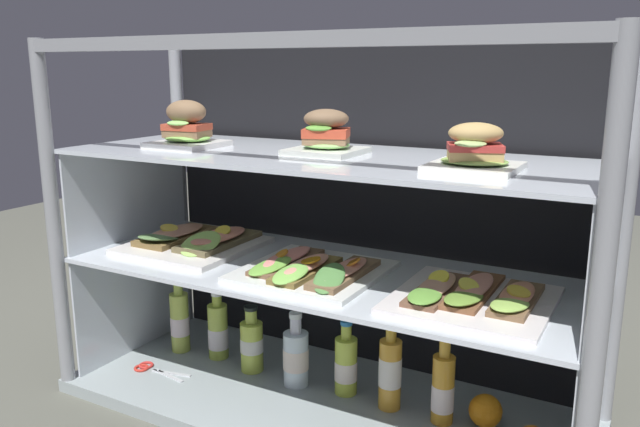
% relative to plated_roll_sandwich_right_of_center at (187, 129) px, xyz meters
% --- Properties ---
extents(ground_plane, '(6.00, 6.00, 0.02)m').
position_rel_plated_roll_sandwich_right_of_center_xyz_m(ground_plane, '(0.39, 0.04, -0.76)').
color(ground_plane, '#57584D').
rests_on(ground_plane, ground).
extents(case_base_deck, '(1.41, 0.56, 0.04)m').
position_rel_plated_roll_sandwich_right_of_center_xyz_m(case_base_deck, '(0.39, 0.04, -0.73)').
color(case_base_deck, '#97A3A5').
rests_on(case_base_deck, ground).
extents(case_frame, '(1.41, 0.56, 0.98)m').
position_rel_plated_roll_sandwich_right_of_center_xyz_m(case_frame, '(0.39, 0.18, -0.21)').
color(case_frame, gray).
rests_on(case_frame, ground).
extents(riser_lower_tier, '(1.33, 0.48, 0.35)m').
position_rel_plated_roll_sandwich_right_of_center_xyz_m(riser_lower_tier, '(0.39, 0.04, -0.54)').
color(riser_lower_tier, silver).
rests_on(riser_lower_tier, case_base_deck).
extents(shelf_lower_glass, '(1.35, 0.50, 0.01)m').
position_rel_plated_roll_sandwich_right_of_center_xyz_m(shelf_lower_glass, '(0.39, 0.04, -0.36)').
color(shelf_lower_glass, silver).
rests_on(shelf_lower_glass, riser_lower_tier).
extents(riser_upper_tier, '(1.33, 0.48, 0.29)m').
position_rel_plated_roll_sandwich_right_of_center_xyz_m(riser_upper_tier, '(0.39, 0.04, -0.21)').
color(riser_upper_tier, silver).
rests_on(riser_upper_tier, shelf_lower_glass).
extents(shelf_upper_glass, '(1.35, 0.50, 0.01)m').
position_rel_plated_roll_sandwich_right_of_center_xyz_m(shelf_upper_glass, '(0.39, 0.04, -0.06)').
color(shelf_upper_glass, silver).
rests_on(shelf_upper_glass, riser_upper_tier).
extents(plated_roll_sandwich_right_of_center, '(0.18, 0.18, 0.13)m').
position_rel_plated_roll_sandwich_right_of_center_xyz_m(plated_roll_sandwich_right_of_center, '(0.00, 0.00, 0.00)').
color(plated_roll_sandwich_right_of_center, white).
rests_on(plated_roll_sandwich_right_of_center, shelf_upper_glass).
extents(plated_roll_sandwich_near_left_corner, '(0.17, 0.17, 0.11)m').
position_rel_plated_roll_sandwich_right_of_center_xyz_m(plated_roll_sandwich_near_left_corner, '(0.40, 0.06, -0.00)').
color(plated_roll_sandwich_near_left_corner, white).
rests_on(plated_roll_sandwich_near_left_corner, shelf_upper_glass).
extents(plated_roll_sandwich_far_left, '(0.18, 0.18, 0.10)m').
position_rel_plated_roll_sandwich_right_of_center_xyz_m(plated_roll_sandwich_far_left, '(0.79, -0.02, -0.01)').
color(plated_roll_sandwich_far_left, white).
rests_on(plated_roll_sandwich_far_left, shelf_upper_glass).
extents(open_sandwich_tray_mid_left, '(0.34, 0.34, 0.06)m').
position_rel_plated_roll_sandwich_right_of_center_xyz_m(open_sandwich_tray_mid_left, '(-0.03, 0.04, -0.33)').
color(open_sandwich_tray_mid_left, white).
rests_on(open_sandwich_tray_mid_left, shelf_lower_glass).
extents(open_sandwich_tray_near_left_corner, '(0.34, 0.34, 0.06)m').
position_rel_plated_roll_sandwich_right_of_center_xyz_m(open_sandwich_tray_near_left_corner, '(0.40, -0.02, -0.33)').
color(open_sandwich_tray_near_left_corner, white).
rests_on(open_sandwich_tray_near_left_corner, shelf_lower_glass).
extents(open_sandwich_tray_near_right_corner, '(0.34, 0.34, 0.05)m').
position_rel_plated_roll_sandwich_right_of_center_xyz_m(open_sandwich_tray_near_right_corner, '(0.80, -0.01, -0.33)').
color(open_sandwich_tray_near_right_corner, white).
rests_on(open_sandwich_tray_near_right_corner, shelf_lower_glass).
extents(juice_bottle_back_left, '(0.06, 0.06, 0.25)m').
position_rel_plated_roll_sandwich_right_of_center_xyz_m(juice_bottle_back_left, '(-0.14, 0.08, -0.61)').
color(juice_bottle_back_left, '#C0D455').
rests_on(juice_bottle_back_left, case_base_deck).
extents(juice_bottle_back_right, '(0.06, 0.06, 0.22)m').
position_rel_plated_roll_sandwich_right_of_center_xyz_m(juice_bottle_back_right, '(-0.00, 0.10, -0.63)').
color(juice_bottle_back_right, '#B2C84A').
rests_on(juice_bottle_back_right, case_base_deck).
extents(juice_bottle_front_right_end, '(0.07, 0.07, 0.20)m').
position_rel_plated_roll_sandwich_right_of_center_xyz_m(juice_bottle_front_right_end, '(0.14, 0.08, -0.63)').
color(juice_bottle_front_right_end, '#C0D64A').
rests_on(juice_bottle_front_right_end, case_base_deck).
extents(juice_bottle_front_middle, '(0.07, 0.07, 0.21)m').
position_rel_plated_roll_sandwich_right_of_center_xyz_m(juice_bottle_front_middle, '(0.30, 0.07, -0.63)').
color(juice_bottle_front_middle, white).
rests_on(juice_bottle_front_middle, case_base_deck).
extents(juice_bottle_front_second, '(0.06, 0.06, 0.21)m').
position_rel_plated_roll_sandwich_right_of_center_xyz_m(juice_bottle_front_second, '(0.44, 0.09, -0.63)').
color(juice_bottle_front_second, '#C1D644').
rests_on(juice_bottle_front_second, case_base_deck).
extents(juice_bottle_near_post, '(0.06, 0.06, 0.25)m').
position_rel_plated_roll_sandwich_right_of_center_xyz_m(juice_bottle_near_post, '(0.58, 0.08, -0.61)').
color(juice_bottle_near_post, gold).
rests_on(juice_bottle_near_post, case_base_deck).
extents(juice_bottle_front_fourth, '(0.06, 0.06, 0.24)m').
position_rel_plated_roll_sandwich_right_of_center_xyz_m(juice_bottle_front_fourth, '(0.72, 0.08, -0.62)').
color(juice_bottle_front_fourth, gold).
rests_on(juice_bottle_front_fourth, case_base_deck).
extents(orange_fruit_beside_bottles, '(0.08, 0.08, 0.08)m').
position_rel_plated_roll_sandwich_right_of_center_xyz_m(orange_fruit_beside_bottles, '(0.82, 0.11, -0.67)').
color(orange_fruit_beside_bottles, orange).
rests_on(orange_fruit_beside_bottles, case_base_deck).
extents(kitchen_scissors, '(0.19, 0.07, 0.01)m').
position_rel_plated_roll_sandwich_right_of_center_xyz_m(kitchen_scissors, '(-0.13, -0.07, -0.71)').
color(kitchen_scissors, silver).
rests_on(kitchen_scissors, case_base_deck).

